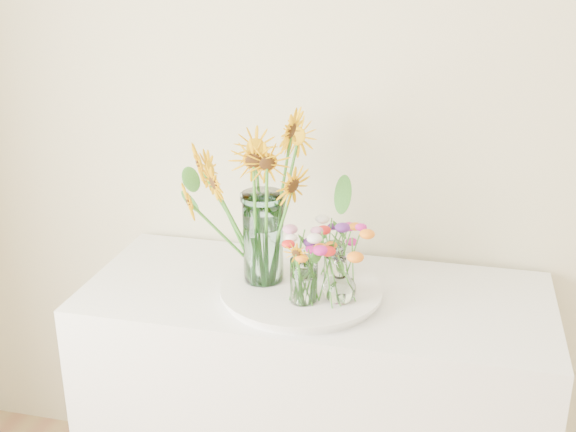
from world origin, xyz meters
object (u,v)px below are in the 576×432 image
at_px(tray, 301,293).
at_px(small_vase_c, 334,261).
at_px(mason_jar, 263,238).
at_px(small_vase_b, 340,280).
at_px(small_vase_a, 304,281).
at_px(counter, 314,416).

distance_m(tray, small_vase_c, 0.14).
distance_m(mason_jar, small_vase_c, 0.23).
bearing_deg(small_vase_b, small_vase_a, -163.60).
distance_m(small_vase_b, small_vase_c, 0.16).
distance_m(counter, mason_jar, 0.64).
distance_m(counter, small_vase_a, 0.56).
height_order(mason_jar, small_vase_a, mason_jar).
bearing_deg(mason_jar, counter, 6.18).
bearing_deg(small_vase_a, mason_jar, 143.40).
distance_m(tray, mason_jar, 0.20).
relative_size(small_vase_a, small_vase_c, 1.19).
bearing_deg(counter, mason_jar, -173.82).
bearing_deg(small_vase_c, small_vase_b, -74.54).
distance_m(small_vase_a, small_vase_b, 0.10).
relative_size(mason_jar, small_vase_c, 2.50).
bearing_deg(counter, tray, -128.19).
xyz_separation_m(small_vase_a, small_vase_b, (0.10, 0.03, 0.00)).
xyz_separation_m(tray, small_vase_a, (0.03, -0.08, 0.08)).
bearing_deg(small_vase_a, tray, 107.18).
distance_m(tray, small_vase_a, 0.12).
relative_size(tray, small_vase_c, 4.06).
relative_size(counter, small_vase_c, 12.47).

